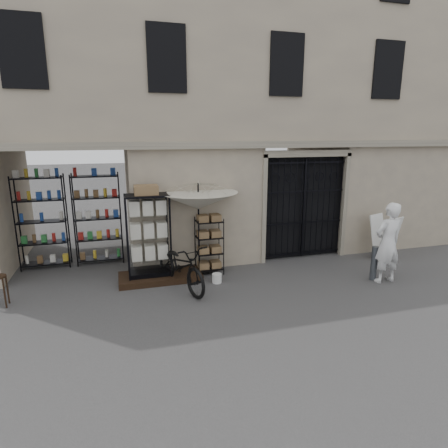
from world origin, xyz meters
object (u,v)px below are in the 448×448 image
object	(u,v)px
market_umbrella	(198,196)
easel_sign	(384,237)
display_cabinet	(149,239)
wooden_stool	(0,290)
steel_bollard	(374,263)
wire_rack	(209,246)
shopkeeper	(384,281)
white_bucket	(217,278)
bicycle	(181,288)

from	to	relation	value
market_umbrella	easel_sign	distance (m)	5.49
display_cabinet	wooden_stool	distance (m)	3.27
display_cabinet	wooden_stool	bearing A→B (deg)	-164.98
market_umbrella	steel_bollard	bearing A→B (deg)	-21.89
wire_rack	easel_sign	distance (m)	5.07
display_cabinet	market_umbrella	bearing A→B (deg)	9.39
wooden_stool	display_cabinet	bearing A→B (deg)	11.35
wooden_stool	shopkeeper	size ratio (longest dim) A/B	0.34
display_cabinet	white_bucket	bearing A→B (deg)	-18.55
easel_sign	white_bucket	bearing A→B (deg)	164.21
wire_rack	market_umbrella	xyz separation A→B (m)	(-0.25, 0.07, 1.30)
white_bucket	steel_bollard	distance (m)	3.88
bicycle	shopkeeper	bearing A→B (deg)	-30.72
display_cabinet	easel_sign	bearing A→B (deg)	1.43
wooden_stool	easel_sign	world-z (taller)	easel_sign
wire_rack	wooden_stool	size ratio (longest dim) A/B	2.17
market_umbrella	wire_rack	bearing A→B (deg)	-16.19
display_cabinet	white_bucket	size ratio (longest dim) A/B	9.20
bicycle	wooden_stool	world-z (taller)	bicycle
market_umbrella	wooden_stool	size ratio (longest dim) A/B	4.15
shopkeeper	wire_rack	bearing A→B (deg)	-28.17
display_cabinet	wooden_stool	size ratio (longest dim) A/B	3.17
bicycle	shopkeeper	xyz separation A→B (m)	(4.85, -0.97, 0.00)
wooden_stool	easel_sign	size ratio (longest dim) A/B	0.54
wire_rack	market_umbrella	size ratio (longest dim) A/B	0.52
display_cabinet	shopkeeper	bearing A→B (deg)	-13.29
wire_rack	wooden_stool	distance (m)	4.72
white_bucket	market_umbrella	bearing A→B (deg)	109.59
bicycle	wooden_stool	bearing A→B (deg)	159.36
wire_rack	white_bucket	size ratio (longest dim) A/B	6.28
display_cabinet	wooden_stool	xyz separation A→B (m)	(-3.13, -0.63, -0.68)
shopkeeper	steel_bollard	bearing A→B (deg)	-48.62
wooden_stool	easel_sign	bearing A→B (deg)	2.19
white_bucket	shopkeeper	size ratio (longest dim) A/B	0.12
wire_rack	shopkeeper	xyz separation A→B (m)	(3.98, -1.73, -0.72)
bicycle	wooden_stool	xyz separation A→B (m)	(-3.79, 0.08, 0.36)
display_cabinet	easel_sign	world-z (taller)	display_cabinet
market_umbrella	easel_sign	size ratio (longest dim) A/B	2.24
display_cabinet	steel_bollard	xyz separation A→B (m)	(5.31, -1.50, -0.61)
market_umbrella	bicycle	distance (m)	2.27
market_umbrella	wooden_stool	bearing A→B (deg)	-170.25
display_cabinet	easel_sign	size ratio (longest dim) A/B	1.71
display_cabinet	wire_rack	world-z (taller)	display_cabinet
bicycle	wooden_stool	size ratio (longest dim) A/B	3.10
market_umbrella	bicycle	xyz separation A→B (m)	(-0.62, -0.84, -2.02)
display_cabinet	steel_bollard	world-z (taller)	display_cabinet
wooden_stool	steel_bollard	xyz separation A→B (m)	(8.45, -0.87, 0.07)
steel_bollard	market_umbrella	bearing A→B (deg)	158.11
steel_bollard	shopkeeper	world-z (taller)	steel_bollard
white_bucket	wooden_stool	world-z (taller)	wooden_stool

